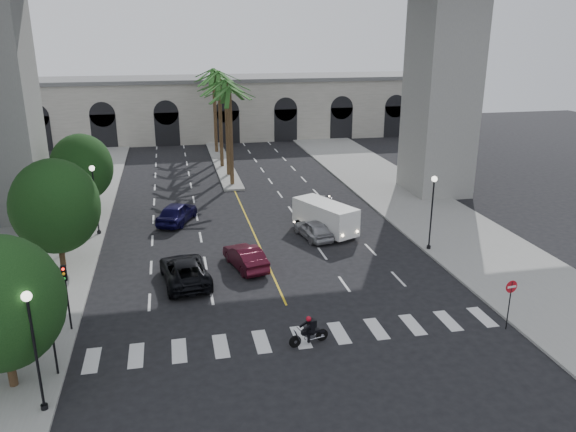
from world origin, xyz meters
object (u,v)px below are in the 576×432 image
(lamp_post_left_far, at_px, (95,194))
(traffic_signal_far, at_px, (66,287))
(traffic_signal_near, at_px, (51,326))
(lamp_post_right, at_px, (432,206))
(motorcycle_rider, at_px, (310,331))
(cargo_van, at_px, (326,217))
(car_c, at_px, (185,270))
(car_a, at_px, (314,229))
(do_not_enter_sign, at_px, (511,294))
(lamp_post_left_near, at_px, (34,342))
(car_b, at_px, (245,257))
(car_e, at_px, (177,213))
(car_d, at_px, (320,203))

(lamp_post_left_far, bearing_deg, traffic_signal_far, -89.60)
(traffic_signal_far, bearing_deg, traffic_signal_near, -90.00)
(lamp_post_right, xyz_separation_m, motorcycle_rider, (-11.11, -10.16, -2.54))
(traffic_signal_near, height_order, cargo_van, traffic_signal_near)
(lamp_post_right, height_order, car_c, lamp_post_right)
(cargo_van, bearing_deg, car_a, -166.63)
(cargo_van, bearing_deg, motorcycle_rider, -132.95)
(motorcycle_rider, xyz_separation_m, do_not_enter_sign, (10.21, -0.75, 1.30))
(lamp_post_left_near, relative_size, do_not_enter_sign, 1.96)
(do_not_enter_sign, bearing_deg, cargo_van, 101.53)
(lamp_post_right, xyz_separation_m, traffic_signal_far, (-22.70, -6.50, -0.71))
(car_a, relative_size, do_not_enter_sign, 1.51)
(lamp_post_left_near, height_order, traffic_signal_near, lamp_post_left_near)
(lamp_post_left_far, relative_size, car_b, 1.19)
(car_a, xyz_separation_m, car_c, (-9.57, -5.78, 0.07))
(lamp_post_left_far, distance_m, car_a, 16.25)
(car_b, relative_size, do_not_enter_sign, 1.65)
(lamp_post_left_near, xyz_separation_m, do_not_enter_sign, (21.90, 2.09, -1.24))
(lamp_post_left_far, relative_size, do_not_enter_sign, 1.96)
(cargo_van, bearing_deg, car_b, -167.05)
(cargo_van, bearing_deg, car_c, -172.68)
(car_a, distance_m, car_c, 11.18)
(lamp_post_left_near, distance_m, car_a, 23.23)
(lamp_post_right, bearing_deg, traffic_signal_far, -164.02)
(lamp_post_left_near, height_order, car_e, lamp_post_left_near)
(lamp_post_right, bearing_deg, car_b, -178.76)
(lamp_post_left_far, height_order, traffic_signal_near, lamp_post_left_far)
(car_d, bearing_deg, lamp_post_left_far, 29.65)
(traffic_signal_near, xyz_separation_m, do_not_enter_sign, (21.80, -0.41, -0.53))
(lamp_post_left_near, distance_m, car_c, 13.01)
(lamp_post_left_near, height_order, car_d, lamp_post_left_near)
(traffic_signal_far, height_order, car_d, traffic_signal_far)
(car_a, relative_size, car_e, 0.84)
(motorcycle_rider, xyz_separation_m, car_e, (-5.90, 19.93, 0.16))
(lamp_post_left_near, relative_size, lamp_post_right, 1.00)
(lamp_post_left_far, xyz_separation_m, traffic_signal_near, (0.10, -18.50, -0.71))
(car_b, height_order, car_c, car_c)
(car_d, relative_size, car_e, 0.94)
(traffic_signal_far, height_order, car_c, traffic_signal_far)
(traffic_signal_far, distance_m, car_b, 11.74)
(lamp_post_left_far, relative_size, car_a, 1.30)
(motorcycle_rider, distance_m, car_d, 21.54)
(car_e, bearing_deg, motorcycle_rider, 129.30)
(car_e, bearing_deg, lamp_post_left_far, 39.73)
(car_b, bearing_deg, traffic_signal_near, 32.53)
(lamp_post_left_far, xyz_separation_m, do_not_enter_sign, (21.90, -18.91, -1.24))
(traffic_signal_far, height_order, car_e, traffic_signal_far)
(motorcycle_rider, relative_size, car_d, 0.44)
(lamp_post_right, xyz_separation_m, car_a, (-7.24, 4.06, -2.52))
(lamp_post_right, bearing_deg, car_c, -174.16)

